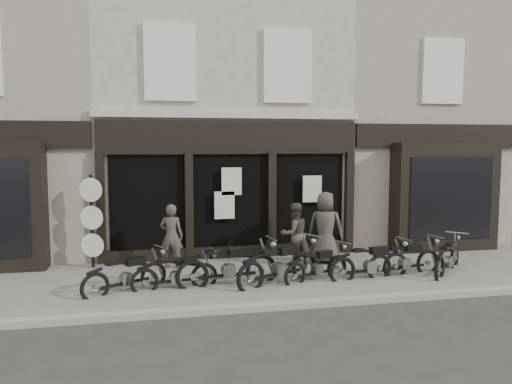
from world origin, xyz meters
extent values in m
plane|color=#2D2B28|center=(0.00, 0.00, 0.00)|extent=(90.00, 90.00, 0.00)
cube|color=#69655C|center=(0.00, 0.90, 0.06)|extent=(30.00, 4.20, 0.12)
cube|color=gray|center=(0.00, -1.25, 0.07)|extent=(30.00, 0.25, 0.13)
cube|color=#BDB8A2|center=(0.00, 6.00, 4.10)|extent=(7.20, 6.00, 8.20)
cube|color=black|center=(0.00, 2.92, 3.45)|extent=(7.10, 0.18, 0.90)
cube|color=black|center=(0.00, 2.98, 1.50)|extent=(6.50, 0.10, 2.95)
cube|color=black|center=(0.00, 2.91, 0.22)|extent=(7.10, 0.20, 0.44)
cube|color=#B6AE9E|center=(0.00, 2.95, 4.05)|extent=(7.30, 0.22, 0.18)
cube|color=silver|center=(-1.60, 2.95, 5.40)|extent=(1.35, 0.12, 2.00)
cube|color=black|center=(-1.60, 2.98, 5.40)|extent=(1.05, 0.06, 1.70)
cube|color=silver|center=(1.60, 2.95, 5.40)|extent=(1.35, 0.12, 2.00)
cube|color=black|center=(1.60, 2.98, 5.40)|extent=(1.05, 0.06, 1.70)
cube|color=black|center=(-3.45, 2.90, 1.55)|extent=(0.22, 0.22, 3.00)
cube|color=black|center=(-1.15, 2.90, 1.55)|extent=(0.22, 0.22, 3.00)
cube|color=black|center=(1.15, 2.90, 1.55)|extent=(0.22, 0.22, 3.00)
cube|color=black|center=(3.45, 2.90, 1.55)|extent=(0.22, 0.22, 3.00)
cube|color=beige|center=(0.00, 2.80, 2.25)|extent=(0.55, 0.04, 0.75)
cube|color=beige|center=(2.30, 2.80, 2.00)|extent=(0.55, 0.04, 0.75)
cube|color=beige|center=(-0.20, 2.80, 1.60)|extent=(0.55, 0.04, 0.75)
cube|color=gray|center=(-6.35, 6.00, 4.10)|extent=(5.50, 6.00, 8.20)
cube|color=gray|center=(6.35, 6.00, 4.10)|extent=(5.50, 6.00, 8.20)
cube|color=black|center=(6.35, 2.65, 1.70)|extent=(3.20, 0.70, 3.20)
cube|color=black|center=(6.35, 2.30, 1.70)|extent=(2.60, 0.06, 2.40)
cube|color=black|center=(6.35, 2.95, 3.50)|extent=(5.40, 0.16, 0.70)
cube|color=silver|center=(6.35, 2.96, 5.40)|extent=(1.30, 0.10, 1.90)
cube|color=black|center=(6.35, 2.99, 5.40)|extent=(1.00, 0.06, 1.60)
torus|color=black|center=(-2.13, 0.61, 0.32)|extent=(0.60, 0.41, 0.65)
torus|color=black|center=(-3.31, -0.10, 0.32)|extent=(0.60, 0.41, 0.65)
cube|color=black|center=(-2.72, 0.25, 0.28)|extent=(1.00, 0.62, 0.06)
cube|color=gray|center=(-2.70, 0.26, 0.36)|extent=(0.28, 0.26, 0.25)
cube|color=black|center=(-2.51, 0.38, 0.72)|extent=(0.46, 0.36, 0.16)
cube|color=black|center=(-2.97, 0.11, 0.76)|extent=(0.34, 0.31, 0.06)
cylinder|color=gray|center=(-1.95, 0.72, 0.95)|extent=(0.31, 0.49, 0.03)
torus|color=black|center=(-1.02, 0.36, 0.30)|extent=(0.62, 0.18, 0.62)
torus|color=black|center=(-2.32, 0.15, 0.30)|extent=(0.62, 0.18, 0.62)
cube|color=black|center=(-1.67, 0.25, 0.27)|extent=(1.08, 0.21, 0.05)
cube|color=gray|center=(-1.65, 0.26, 0.34)|extent=(0.24, 0.20, 0.24)
cube|color=black|center=(-1.43, 0.29, 0.69)|extent=(0.44, 0.22, 0.15)
cube|color=black|center=(-1.94, 0.21, 0.72)|extent=(0.30, 0.22, 0.05)
cylinder|color=gray|center=(-0.82, 0.39, 0.91)|extent=(0.11, 0.53, 0.03)
torus|color=black|center=(0.30, 0.38, 0.37)|extent=(0.76, 0.19, 0.75)
torus|color=black|center=(-1.29, 0.18, 0.37)|extent=(0.76, 0.19, 0.75)
cube|color=black|center=(-0.50, 0.28, 0.33)|extent=(1.31, 0.22, 0.07)
cube|color=gray|center=(-0.47, 0.28, 0.42)|extent=(0.29, 0.23, 0.29)
cube|color=black|center=(-0.21, 0.32, 0.84)|extent=(0.53, 0.25, 0.19)
cube|color=black|center=(-0.82, 0.24, 0.88)|extent=(0.36, 0.26, 0.07)
cylinder|color=gray|center=(0.54, 0.41, 1.10)|extent=(0.12, 0.64, 0.04)
torus|color=black|center=(1.37, 0.52, 0.37)|extent=(0.71, 0.42, 0.75)
torus|color=black|center=(-0.06, -0.19, 0.37)|extent=(0.71, 0.42, 0.75)
cube|color=black|center=(0.65, 0.16, 0.32)|extent=(1.20, 0.63, 0.07)
cube|color=gray|center=(0.67, 0.17, 0.41)|extent=(0.32, 0.29, 0.29)
cube|color=black|center=(0.91, 0.29, 0.83)|extent=(0.54, 0.39, 0.19)
cube|color=black|center=(0.36, 0.02, 0.87)|extent=(0.39, 0.34, 0.07)
cylinder|color=gray|center=(1.59, 0.62, 1.10)|extent=(0.32, 0.59, 0.04)
torus|color=black|center=(2.20, 0.54, 0.30)|extent=(0.59, 0.32, 0.61)
torus|color=black|center=(1.00, 0.02, 0.30)|extent=(0.59, 0.32, 0.61)
cube|color=black|center=(1.60, 0.28, 0.27)|extent=(1.00, 0.47, 0.05)
cube|color=gray|center=(1.62, 0.28, 0.34)|extent=(0.26, 0.24, 0.23)
cube|color=black|center=(1.81, 0.37, 0.68)|extent=(0.44, 0.31, 0.15)
cube|color=black|center=(1.35, 0.17, 0.72)|extent=(0.32, 0.27, 0.05)
cylinder|color=gray|center=(2.38, 0.62, 0.90)|extent=(0.24, 0.49, 0.03)
torus|color=black|center=(3.58, 0.25, 0.33)|extent=(0.68, 0.19, 0.68)
torus|color=black|center=(2.15, 0.05, 0.33)|extent=(0.68, 0.19, 0.68)
cube|color=black|center=(2.86, 0.15, 0.29)|extent=(1.18, 0.22, 0.06)
cube|color=gray|center=(2.88, 0.15, 0.37)|extent=(0.26, 0.21, 0.26)
cube|color=black|center=(3.12, 0.19, 0.75)|extent=(0.48, 0.23, 0.17)
cube|color=black|center=(2.57, 0.11, 0.79)|extent=(0.32, 0.24, 0.06)
cylinder|color=gray|center=(3.80, 0.29, 0.99)|extent=(0.12, 0.58, 0.04)
torus|color=black|center=(4.53, 0.42, 0.33)|extent=(0.68, 0.21, 0.67)
torus|color=black|center=(3.12, 0.16, 0.33)|extent=(0.68, 0.21, 0.67)
cube|color=black|center=(3.83, 0.29, 0.29)|extent=(1.16, 0.26, 0.06)
cube|color=gray|center=(3.85, 0.29, 0.37)|extent=(0.27, 0.22, 0.26)
cube|color=black|center=(4.08, 0.33, 0.75)|extent=(0.48, 0.25, 0.17)
cube|color=black|center=(3.54, 0.23, 0.79)|extent=(0.33, 0.25, 0.06)
cylinder|color=gray|center=(4.75, 0.46, 0.98)|extent=(0.14, 0.57, 0.04)
torus|color=black|center=(5.46, 0.71, 0.33)|extent=(0.54, 0.52, 0.66)
torus|color=black|center=(4.44, -0.26, 0.33)|extent=(0.54, 0.52, 0.66)
cube|color=black|center=(4.95, 0.23, 0.29)|extent=(0.87, 0.83, 0.06)
cube|color=gray|center=(4.97, 0.24, 0.36)|extent=(0.29, 0.29, 0.25)
cube|color=black|center=(5.13, 0.40, 0.73)|extent=(0.44, 0.43, 0.17)
cube|color=black|center=(4.74, 0.03, 0.77)|extent=(0.35, 0.34, 0.06)
cylinder|color=gray|center=(5.62, 0.86, 0.97)|extent=(0.41, 0.43, 0.03)
imported|color=#403B35|center=(-1.66, 2.07, 0.94)|extent=(0.69, 0.56, 1.64)
imported|color=#423D35|center=(1.48, 1.75, 0.93)|extent=(0.92, 0.79, 1.63)
imported|color=#403C35|center=(2.33, 1.77, 1.07)|extent=(1.08, 0.89, 1.90)
cylinder|color=black|center=(-3.64, 2.49, 0.03)|extent=(0.39, 0.39, 0.07)
cylinder|color=black|center=(-3.64, 2.49, 1.25)|extent=(0.08, 0.08, 2.50)
cylinder|color=black|center=(-3.64, 2.46, 2.12)|extent=(0.59, 0.24, 0.61)
cylinder|color=silver|center=(-3.64, 2.43, 2.12)|extent=(0.58, 0.21, 0.61)
cylinder|color=black|center=(-3.64, 2.46, 1.41)|extent=(0.59, 0.24, 0.61)
cylinder|color=silver|center=(-3.64, 2.43, 1.41)|extent=(0.58, 0.21, 0.61)
cylinder|color=black|center=(-3.64, 2.46, 0.71)|extent=(0.59, 0.24, 0.61)
cylinder|color=silver|center=(-3.64, 2.43, 0.71)|extent=(0.58, 0.21, 0.61)
camera|label=1|loc=(-2.10, -10.59, 3.27)|focal=35.00mm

